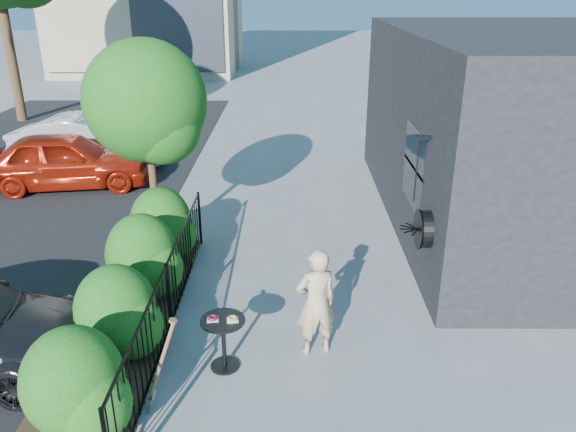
{
  "coord_description": "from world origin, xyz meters",
  "views": [
    {
      "loc": [
        0.31,
        -7.21,
        4.82
      ],
      "look_at": [
        0.25,
        1.55,
        1.2
      ],
      "focal_mm": 35.0,
      "sensor_mm": 36.0,
      "label": 1
    }
  ],
  "objects_px": {
    "patio_tree": "(149,109)",
    "car_silver": "(90,141)",
    "car_red": "(66,160)",
    "shovel": "(159,370)",
    "cafe_table": "(223,334)",
    "woman": "(316,303)"
  },
  "relations": [
    {
      "from": "patio_tree",
      "to": "car_silver",
      "type": "xyz_separation_m",
      "value": [
        -3.18,
        5.55,
        -2.06
      ]
    },
    {
      "from": "car_red",
      "to": "patio_tree",
      "type": "bearing_deg",
      "value": -148.03
    },
    {
      "from": "shovel",
      "to": "car_red",
      "type": "xyz_separation_m",
      "value": [
        -4.14,
        8.17,
        0.13
      ]
    },
    {
      "from": "shovel",
      "to": "patio_tree",
      "type": "bearing_deg",
      "value": 102.24
    },
    {
      "from": "shovel",
      "to": "cafe_table",
      "type": "bearing_deg",
      "value": 51.58
    },
    {
      "from": "patio_tree",
      "to": "car_silver",
      "type": "distance_m",
      "value": 6.72
    },
    {
      "from": "woman",
      "to": "shovel",
      "type": "bearing_deg",
      "value": 14.09
    },
    {
      "from": "shovel",
      "to": "car_silver",
      "type": "bearing_deg",
      "value": 112.45
    },
    {
      "from": "shovel",
      "to": "car_red",
      "type": "relative_size",
      "value": 0.32
    },
    {
      "from": "patio_tree",
      "to": "woman",
      "type": "bearing_deg",
      "value": -49.1
    },
    {
      "from": "cafe_table",
      "to": "car_red",
      "type": "distance_m",
      "value": 8.77
    },
    {
      "from": "woman",
      "to": "cafe_table",
      "type": "bearing_deg",
      "value": -1.92
    },
    {
      "from": "cafe_table",
      "to": "patio_tree",
      "type": "bearing_deg",
      "value": 114.04
    },
    {
      "from": "cafe_table",
      "to": "woman",
      "type": "relative_size",
      "value": 0.5
    },
    {
      "from": "patio_tree",
      "to": "shovel",
      "type": "distance_m",
      "value": 5.12
    },
    {
      "from": "patio_tree",
      "to": "woman",
      "type": "relative_size",
      "value": 2.47
    },
    {
      "from": "patio_tree",
      "to": "shovel",
      "type": "height_order",
      "value": "patio_tree"
    },
    {
      "from": "shovel",
      "to": "car_red",
      "type": "distance_m",
      "value": 9.16
    },
    {
      "from": "cafe_table",
      "to": "shovel",
      "type": "distance_m",
      "value": 1.07
    },
    {
      "from": "car_silver",
      "to": "cafe_table",
      "type": "bearing_deg",
      "value": -149.06
    },
    {
      "from": "cafe_table",
      "to": "car_red",
      "type": "xyz_separation_m",
      "value": [
        -4.8,
        7.34,
        0.19
      ]
    },
    {
      "from": "patio_tree",
      "to": "woman",
      "type": "height_order",
      "value": "patio_tree"
    }
  ]
}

